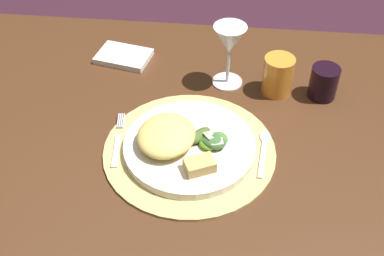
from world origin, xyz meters
name	(u,v)px	position (x,y,z in m)	size (l,w,h in m)	color
dining_table	(172,171)	(0.00, 0.00, 0.63)	(1.47, 0.90, 0.75)	#472916
placemat	(189,150)	(0.05, -0.05, 0.75)	(0.36, 0.36, 0.01)	tan
dinner_plate	(189,146)	(0.05, -0.05, 0.76)	(0.27, 0.27, 0.02)	silver
pasta_serving	(166,135)	(0.00, -0.05, 0.79)	(0.13, 0.12, 0.04)	#E9C866
salad_greens	(211,140)	(0.09, -0.04, 0.78)	(0.09, 0.08, 0.03)	#497832
bread_piece	(200,165)	(0.07, -0.12, 0.78)	(0.06, 0.04, 0.02)	tan
fork	(118,142)	(-0.10, -0.04, 0.75)	(0.03, 0.16, 0.00)	silver
spoon	(264,146)	(0.20, -0.02, 0.75)	(0.03, 0.14, 0.01)	silver
napkin	(124,56)	(-0.16, 0.27, 0.75)	(0.13, 0.09, 0.02)	white
wine_glass	(229,43)	(0.11, 0.20, 0.86)	(0.08, 0.08, 0.15)	silver
amber_tumbler	(278,75)	(0.23, 0.17, 0.79)	(0.07, 0.07, 0.09)	orange
dark_tumbler	(324,82)	(0.33, 0.17, 0.79)	(0.06, 0.06, 0.08)	black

